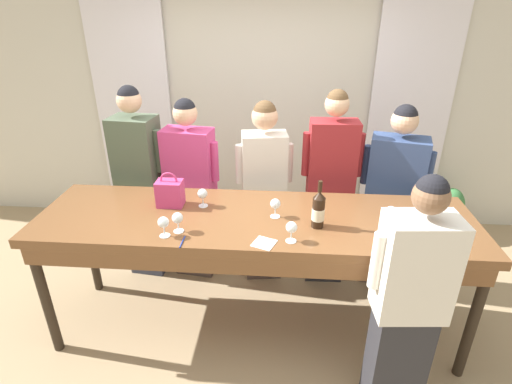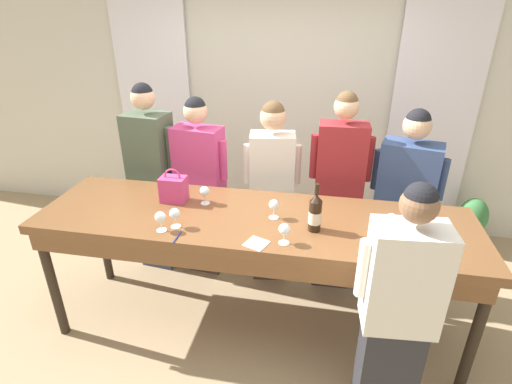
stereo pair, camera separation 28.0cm
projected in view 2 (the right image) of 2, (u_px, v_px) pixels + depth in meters
The scene contains 23 objects.
ground_plane at pixel (254, 325), 3.23m from camera, with size 18.00×18.00×0.00m, color tan.
wall_back at pixel (287, 101), 4.26m from camera, with size 12.00×0.06×2.80m.
curtain_panel_left at pixel (155, 102), 4.47m from camera, with size 0.82×0.03×2.69m.
curtain_panel_right at pixel (433, 115), 3.97m from camera, with size 0.82×0.03×2.69m.
tasting_bar at pixel (253, 228), 2.81m from camera, with size 3.07×0.85×1.01m.
wine_bottle at pixel (315, 213), 2.58m from camera, with size 0.08×0.08×0.33m.
handbag at pixel (174, 189), 2.97m from camera, with size 0.19×0.13×0.26m.
wine_glass_front_left at pixel (160, 218), 2.58m from camera, with size 0.07×0.07×0.14m.
wine_glass_front_mid at pixel (409, 240), 2.34m from camera, with size 0.07×0.07×0.14m.
wine_glass_front_right at pixel (391, 220), 2.56m from camera, with size 0.07×0.07×0.14m.
wine_glass_center_left at pixel (205, 192), 2.93m from camera, with size 0.07×0.07×0.14m.
wine_glass_center_mid at pixel (274, 205), 2.74m from camera, with size 0.07×0.07×0.14m.
wine_glass_center_right at pixel (175, 214), 2.63m from camera, with size 0.07×0.07×0.14m.
wine_glass_back_left at pixel (284, 230), 2.45m from camera, with size 0.07×0.07×0.14m.
napkin at pixel (256, 243), 2.48m from camera, with size 0.17×0.17×0.00m.
pen at pixel (177, 237), 2.54m from camera, with size 0.01×0.13×0.01m.
guest_olive_jacket at pixel (153, 179), 3.63m from camera, with size 0.49×0.32×1.77m.
guest_pink_top at pixel (201, 188), 3.58m from camera, with size 0.53×0.28×1.67m.
guest_cream_sweater at pixel (272, 192), 3.46m from camera, with size 0.49×0.29×1.66m.
guest_striped_shirt at pixel (338, 193), 3.35m from camera, with size 0.50×0.24×1.76m.
guest_navy_coat at pixel (403, 206), 3.29m from camera, with size 0.56×0.36×1.65m.
host_pouring at pixel (397, 315), 2.18m from camera, with size 0.50×0.27×1.62m.
potted_plant at pixel (471, 224), 4.11m from camera, with size 0.28×0.28×0.58m.
Camera 2 is at (0.47, -2.40, 2.38)m, focal length 28.00 mm.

